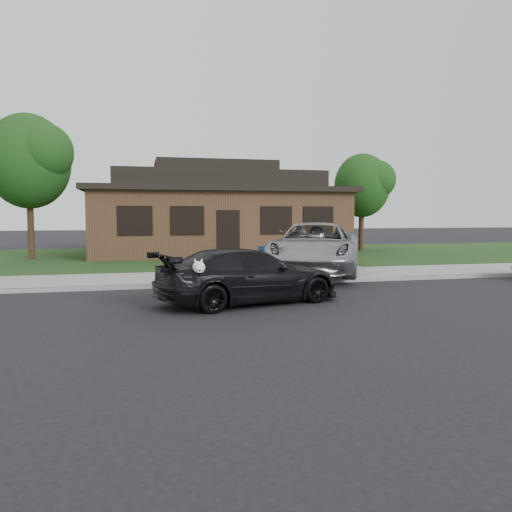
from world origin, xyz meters
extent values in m
plane|color=black|center=(0.00, 0.00, 0.00)|extent=(120.00, 120.00, 0.00)
cube|color=gray|center=(0.00, 5.00, 0.06)|extent=(60.00, 3.00, 0.12)
cube|color=gray|center=(0.00, 3.50, 0.06)|extent=(60.00, 0.12, 0.12)
cube|color=#193814|center=(0.00, 13.00, 0.07)|extent=(60.00, 13.00, 0.13)
cube|color=gray|center=(6.00, 10.00, 0.07)|extent=(4.50, 13.00, 0.14)
imported|color=black|center=(2.65, 0.63, 0.65)|extent=(4.77, 2.94, 1.29)
ellipsoid|color=white|center=(1.36, -0.17, 0.88)|extent=(0.34, 0.40, 0.30)
sphere|color=white|center=(1.36, -0.40, 0.98)|extent=(0.26, 0.26, 0.26)
cube|color=white|center=(1.36, -0.52, 0.93)|extent=(0.09, 0.12, 0.07)
sphere|color=black|center=(1.36, -0.58, 0.93)|extent=(0.04, 0.04, 0.04)
cone|color=white|center=(1.29, -0.35, 1.11)|extent=(0.11, 0.11, 0.14)
cone|color=white|center=(1.42, -0.35, 1.11)|extent=(0.11, 0.11, 0.14)
imported|color=#9D9FA4|center=(5.91, 5.06, 0.98)|extent=(5.08, 6.66, 1.68)
cube|color=navy|center=(4.15, 4.29, 0.56)|extent=(0.66, 0.66, 0.87)
cube|color=navy|center=(4.15, 4.29, 1.04)|extent=(0.72, 0.72, 0.10)
cylinder|color=black|center=(3.95, 4.02, 0.19)|extent=(0.08, 0.14, 0.14)
cylinder|color=black|center=(4.34, 4.02, 0.19)|extent=(0.08, 0.14, 0.14)
cube|color=#422B1C|center=(4.00, 15.00, 1.63)|extent=(12.00, 8.00, 3.00)
cube|color=black|center=(4.00, 15.00, 3.25)|extent=(12.60, 8.60, 0.25)
cube|color=black|center=(4.00, 15.00, 3.78)|extent=(10.00, 6.50, 0.80)
cube|color=black|center=(4.00, 15.00, 4.48)|extent=(6.00, 3.50, 0.60)
cube|color=black|center=(4.00, 10.97, 1.23)|extent=(1.00, 0.06, 2.10)
cube|color=black|center=(0.00, 10.97, 1.83)|extent=(1.30, 0.05, 1.10)
cube|color=black|center=(2.20, 10.97, 1.83)|extent=(1.30, 0.05, 1.10)
cube|color=black|center=(6.20, 10.97, 1.83)|extent=(1.30, 0.05, 1.10)
cube|color=black|center=(8.20, 10.97, 1.83)|extent=(1.30, 0.05, 1.10)
cylinder|color=#332114|center=(-4.50, 13.00, 1.37)|extent=(0.28, 0.28, 2.48)
ellipsoid|color=#143811|center=(-4.50, 13.00, 4.41)|extent=(3.60, 3.60, 4.14)
sphere|color=#26591E|center=(-3.78, 12.46, 4.77)|extent=(2.52, 2.52, 2.52)
cylinder|color=#332114|center=(12.00, 14.50, 1.14)|extent=(0.28, 0.28, 2.03)
ellipsoid|color=#143811|center=(12.00, 14.50, 3.65)|extent=(3.00, 3.00, 3.45)
sphere|color=#26591E|center=(12.60, 14.05, 3.95)|extent=(2.10, 2.10, 2.10)
camera|label=1|loc=(0.15, -10.74, 2.08)|focal=35.00mm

